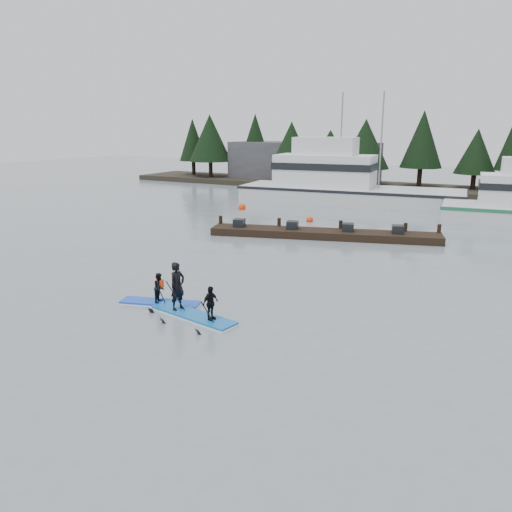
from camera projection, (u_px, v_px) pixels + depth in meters
The scene contains 10 objects.
ground at pixel (176, 323), 17.83m from camera, with size 160.00×160.00×0.00m, color slate.
far_shore at pixel (415, 189), 53.52m from camera, with size 70.00×8.00×0.60m, color #2D281E.
treeline at pixel (415, 192), 53.59m from camera, with size 60.00×4.00×8.00m, color black, non-canonical shape.
waterfront_building at pixel (303, 163), 61.12m from camera, with size 18.00×6.00×5.00m, color #4C4C51.
fishing_boat_large at pixel (343, 194), 45.92m from camera, with size 20.31×7.48×10.96m.
floating_dock at pixel (324, 234), 31.49m from camera, with size 14.34×1.91×0.48m, color black.
buoy_b at pixel (310, 222), 36.85m from camera, with size 0.52×0.52×0.52m, color #F63A0C.
buoy_a at pixel (242, 209), 42.41m from camera, with size 0.63×0.63×0.63m, color #F63A0C.
paddleboard_solo at pixel (160, 295), 19.60m from camera, with size 3.26×1.67×1.78m.
paddleboard_duo at pixel (190, 300), 18.28m from camera, with size 3.79×1.62×2.40m.
Camera 1 is at (10.44, -13.30, 6.78)m, focal length 35.00 mm.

